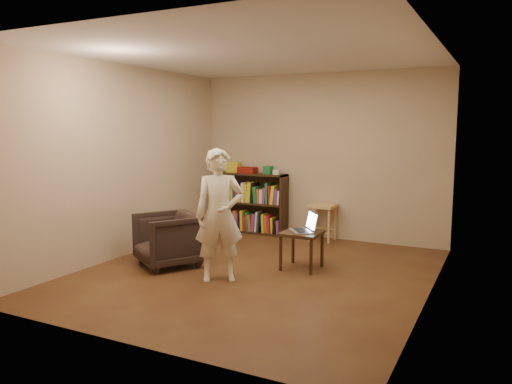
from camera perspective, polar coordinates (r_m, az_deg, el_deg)
The scene contains 15 objects.
floor at distance 6.15m, azimuth -0.04°, elevation -9.25°, with size 4.50×4.50×0.00m, color #472416.
ceiling at distance 5.95m, azimuth -0.04°, elevation 15.49°, with size 4.50×4.50×0.00m, color silver.
wall_back at distance 7.98m, azimuth 7.29°, elevation 4.05°, with size 4.00×4.00×0.00m, color #C4AD94.
wall_left at distance 7.04m, azimuth -14.76°, elevation 3.40°, with size 4.50×4.50×0.00m, color #C4AD94.
wall_right at distance 5.32m, azimuth 19.58°, elevation 1.96°, with size 4.50×4.50×0.00m, color #C4AD94.
bookshelf at distance 8.37m, azimuth -0.42°, elevation -1.66°, with size 1.20×0.30×1.00m.
box_yellow at distance 8.48m, azimuth -2.60°, elevation 2.86°, with size 0.21×0.16×0.17m, color gold.
red_cloth at distance 8.35m, azimuth -0.98°, elevation 2.53°, with size 0.29×0.21×0.10m, color maroon.
box_green at distance 8.16m, azimuth 1.40°, elevation 2.53°, with size 0.13×0.13×0.13m, color #1D6D3C.
box_white at distance 8.07m, azimuth 2.34°, elevation 2.28°, with size 0.10×0.10×0.08m, color silver.
stool at distance 7.82m, azimuth 7.62°, elevation -2.22°, with size 0.39×0.39×0.57m.
armchair at distance 6.49m, azimuth -10.02°, elevation -5.37°, with size 0.72×0.75×0.68m, color #2F241F.
side_table at distance 6.27m, azimuth 5.25°, elevation -5.26°, with size 0.46×0.46×0.47m.
laptop at distance 6.26m, azimuth 5.66°, elevation -4.00°, with size 0.44×0.44×0.25m.
person at distance 5.73m, azimuth -4.21°, elevation -2.67°, with size 0.56×0.37×1.53m, color beige.
Camera 1 is at (2.66, -5.26, 1.78)m, focal length 35.00 mm.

